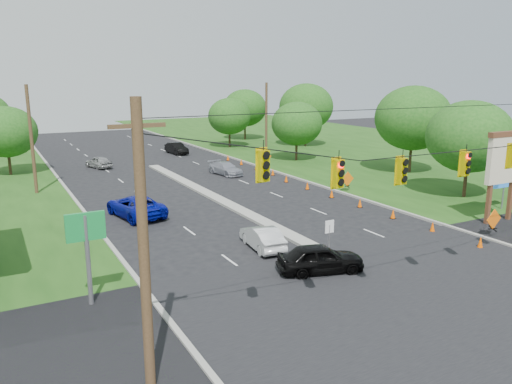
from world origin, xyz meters
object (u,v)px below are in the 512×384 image
black_sedan (320,258)px  white_sedan (262,237)px  pylon_sign (504,163)px  blue_pickup (135,206)px

black_sedan → white_sedan: size_ratio=1.09×
pylon_sign → black_sedan: pylon_sign is taller
pylon_sign → white_sedan: pylon_sign is taller
pylon_sign → black_sedan: 16.47m
pylon_sign → black_sedan: (-16.04, -1.82, -3.27)m
pylon_sign → black_sedan: bearing=-173.5°
pylon_sign → blue_pickup: bearing=149.2°
pylon_sign → white_sedan: (-16.83, 2.71, -3.35)m
white_sedan → pylon_sign: bearing=177.2°
pylon_sign → blue_pickup: (-21.39, 12.76, -3.24)m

